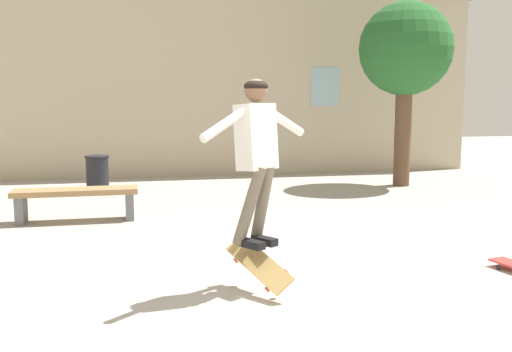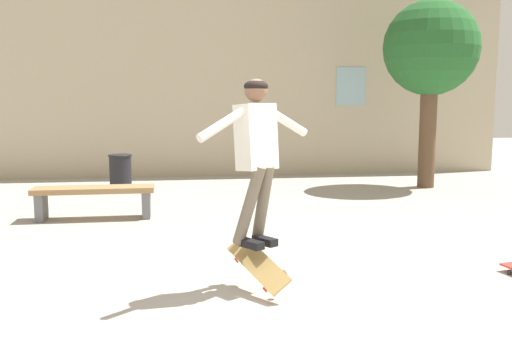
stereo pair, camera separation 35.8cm
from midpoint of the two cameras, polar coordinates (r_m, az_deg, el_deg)
The scene contains 7 objects.
ground_plane at distance 4.78m, azimuth 8.77°, elevation -14.27°, with size 40.00×40.00×0.00m, color #A39E93.
building_backdrop at distance 13.41m, azimuth -2.25°, elevation 10.33°, with size 13.80×0.52×5.79m.
tree_right at distance 12.03m, azimuth 17.93°, elevation 11.84°, with size 1.87×1.87×3.72m.
park_bench at distance 8.78m, azimuth -14.77°, elevation -1.90°, with size 1.77×0.48×0.48m.
trash_bin at distance 11.29m, azimuth -12.52°, elevation 0.41°, with size 0.46×0.46×0.72m.
skater at distance 5.19m, azimuth 1.99°, elevation 2.95°, with size 1.12×0.81×1.54m.
skateboard_flipping at distance 5.30m, azimuth 2.17°, elevation -8.78°, with size 0.53×0.70×0.42m.
Camera 2 is at (-1.10, -4.28, 1.79)m, focal length 40.00 mm.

